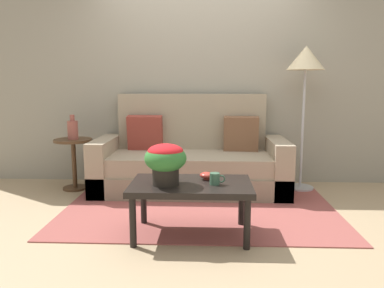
{
  "coord_description": "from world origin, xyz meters",
  "views": [
    {
      "loc": [
        0.08,
        -3.44,
        1.24
      ],
      "look_at": [
        -0.08,
        0.13,
        0.66
      ],
      "focal_mm": 35.02,
      "sensor_mm": 36.0,
      "label": 1
    }
  ],
  "objects_px": {
    "floor_lamp": "(306,67)",
    "table_vase": "(73,129)",
    "coffee_table": "(191,189)",
    "coffee_mug": "(215,179)",
    "side_table": "(74,155)",
    "potted_plant": "(166,159)",
    "snack_bowl": "(207,175)",
    "couch": "(191,162)"
  },
  "relations": [
    {
      "from": "coffee_table",
      "to": "coffee_mug",
      "type": "relative_size",
      "value": 7.89
    },
    {
      "from": "coffee_table",
      "to": "side_table",
      "type": "height_order",
      "value": "side_table"
    },
    {
      "from": "coffee_mug",
      "to": "snack_bowl",
      "type": "distance_m",
      "value": 0.17
    },
    {
      "from": "coffee_table",
      "to": "floor_lamp",
      "type": "height_order",
      "value": "floor_lamp"
    },
    {
      "from": "floor_lamp",
      "to": "coffee_mug",
      "type": "relative_size",
      "value": 13.38
    },
    {
      "from": "coffee_mug",
      "to": "snack_bowl",
      "type": "bearing_deg",
      "value": 112.95
    },
    {
      "from": "coffee_mug",
      "to": "table_vase",
      "type": "distance_m",
      "value": 2.12
    },
    {
      "from": "couch",
      "to": "snack_bowl",
      "type": "relative_size",
      "value": 18.48
    },
    {
      "from": "couch",
      "to": "coffee_table",
      "type": "distance_m",
      "value": 1.35
    },
    {
      "from": "side_table",
      "to": "coffee_table",
      "type": "bearing_deg",
      "value": -42.42
    },
    {
      "from": "coffee_table",
      "to": "side_table",
      "type": "relative_size",
      "value": 1.63
    },
    {
      "from": "floor_lamp",
      "to": "table_vase",
      "type": "distance_m",
      "value": 2.75
    },
    {
      "from": "side_table",
      "to": "coffee_mug",
      "type": "relative_size",
      "value": 4.84
    },
    {
      "from": "coffee_mug",
      "to": "table_vase",
      "type": "bearing_deg",
      "value": 140.23
    },
    {
      "from": "snack_bowl",
      "to": "couch",
      "type": "bearing_deg",
      "value": 98.65
    },
    {
      "from": "floor_lamp",
      "to": "potted_plant",
      "type": "height_order",
      "value": "floor_lamp"
    },
    {
      "from": "floor_lamp",
      "to": "coffee_mug",
      "type": "distance_m",
      "value": 2.02
    },
    {
      "from": "coffee_table",
      "to": "coffee_mug",
      "type": "height_order",
      "value": "coffee_mug"
    },
    {
      "from": "floor_lamp",
      "to": "snack_bowl",
      "type": "xyz_separation_m",
      "value": [
        -1.1,
        -1.31,
        -0.94
      ]
    },
    {
      "from": "coffee_mug",
      "to": "snack_bowl",
      "type": "relative_size",
      "value": 1.05
    },
    {
      "from": "coffee_mug",
      "to": "coffee_table",
      "type": "bearing_deg",
      "value": 167.21
    },
    {
      "from": "floor_lamp",
      "to": "coffee_mug",
      "type": "xyz_separation_m",
      "value": [
        -1.04,
        -1.47,
        -0.93
      ]
    },
    {
      "from": "couch",
      "to": "snack_bowl",
      "type": "xyz_separation_m",
      "value": [
        0.19,
        -1.23,
        0.15
      ]
    },
    {
      "from": "side_table",
      "to": "potted_plant",
      "type": "distance_m",
      "value": 1.87
    },
    {
      "from": "floor_lamp",
      "to": "table_vase",
      "type": "bearing_deg",
      "value": -177.44
    },
    {
      "from": "potted_plant",
      "to": "snack_bowl",
      "type": "xyz_separation_m",
      "value": [
        0.32,
        0.18,
        -0.17
      ]
    },
    {
      "from": "coffee_mug",
      "to": "side_table",
      "type": "bearing_deg",
      "value": 140.23
    },
    {
      "from": "coffee_table",
      "to": "snack_bowl",
      "type": "xyz_separation_m",
      "value": [
        0.13,
        0.12,
        0.09
      ]
    },
    {
      "from": "snack_bowl",
      "to": "potted_plant",
      "type": "bearing_deg",
      "value": -150.99
    },
    {
      "from": "coffee_table",
      "to": "snack_bowl",
      "type": "distance_m",
      "value": 0.19
    },
    {
      "from": "snack_bowl",
      "to": "table_vase",
      "type": "height_order",
      "value": "table_vase"
    },
    {
      "from": "couch",
      "to": "floor_lamp",
      "type": "xyz_separation_m",
      "value": [
        1.29,
        0.08,
        1.09
      ]
    },
    {
      "from": "couch",
      "to": "snack_bowl",
      "type": "height_order",
      "value": "couch"
    },
    {
      "from": "side_table",
      "to": "snack_bowl",
      "type": "height_order",
      "value": "side_table"
    },
    {
      "from": "floor_lamp",
      "to": "coffee_mug",
      "type": "height_order",
      "value": "floor_lamp"
    },
    {
      "from": "couch",
      "to": "side_table",
      "type": "height_order",
      "value": "couch"
    },
    {
      "from": "coffee_mug",
      "to": "floor_lamp",
      "type": "bearing_deg",
      "value": 54.78
    },
    {
      "from": "coffee_mug",
      "to": "table_vase",
      "type": "relative_size",
      "value": 0.44
    },
    {
      "from": "side_table",
      "to": "potted_plant",
      "type": "height_order",
      "value": "potted_plant"
    },
    {
      "from": "couch",
      "to": "floor_lamp",
      "type": "height_order",
      "value": "floor_lamp"
    },
    {
      "from": "couch",
      "to": "table_vase",
      "type": "bearing_deg",
      "value": -178.25
    },
    {
      "from": "potted_plant",
      "to": "table_vase",
      "type": "distance_m",
      "value": 1.84
    }
  ]
}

